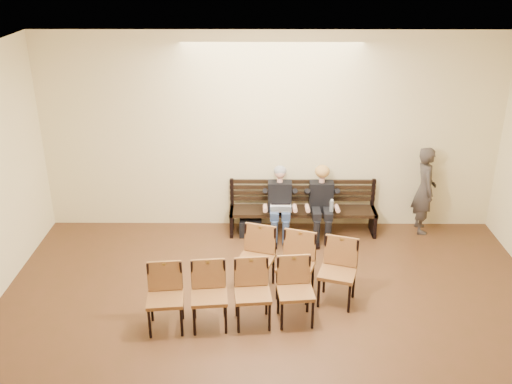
% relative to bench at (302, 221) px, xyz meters
% --- Properties ---
extents(room_walls, '(8.02, 10.01, 3.51)m').
position_rel_bench_xyz_m(room_walls, '(-0.58, -3.86, 2.31)').
color(room_walls, '#F7E8B1').
rests_on(room_walls, ground).
extents(bench, '(2.60, 0.90, 0.45)m').
position_rel_bench_xyz_m(bench, '(0.00, 0.00, 0.00)').
color(bench, black).
rests_on(bench, ground).
extents(seated_man, '(0.51, 0.71, 1.23)m').
position_rel_bench_xyz_m(seated_man, '(-0.41, -0.12, 0.39)').
color(seated_man, black).
rests_on(seated_man, ground).
extents(seated_woman, '(0.51, 0.70, 1.18)m').
position_rel_bench_xyz_m(seated_woman, '(0.31, -0.12, 0.37)').
color(seated_woman, black).
rests_on(seated_woman, ground).
extents(laptop, '(0.42, 0.36, 0.26)m').
position_rel_bench_xyz_m(laptop, '(-0.40, -0.27, 0.36)').
color(laptop, silver).
rests_on(laptop, bench).
extents(water_bottle, '(0.08, 0.08, 0.23)m').
position_rel_bench_xyz_m(water_bottle, '(0.46, -0.33, 0.34)').
color(water_bottle, silver).
rests_on(water_bottle, bench).
extents(bag, '(0.39, 0.27, 0.29)m').
position_rel_bench_xyz_m(bag, '(-0.92, -0.12, -0.08)').
color(bag, black).
rests_on(bag, ground).
extents(passerby, '(0.45, 0.67, 1.82)m').
position_rel_bench_xyz_m(passerby, '(2.14, 0.10, 0.69)').
color(passerby, '#37302D').
rests_on(passerby, ground).
extents(chair_row_front, '(1.80, 1.01, 0.96)m').
position_rel_bench_xyz_m(chair_row_front, '(-0.24, -1.98, 0.25)').
color(chair_row_front, olive).
rests_on(chair_row_front, ground).
extents(chair_row_back, '(2.26, 0.72, 0.91)m').
position_rel_bench_xyz_m(chair_row_back, '(-1.14, -2.71, 0.23)').
color(chair_row_back, olive).
rests_on(chair_row_back, ground).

